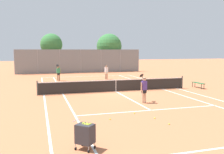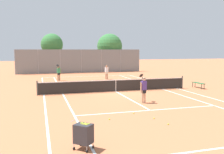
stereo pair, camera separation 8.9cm
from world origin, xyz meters
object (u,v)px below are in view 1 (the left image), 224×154
object	(u,v)px
player_far_left	(58,72)
player_far_right	(106,71)
courtside_bench	(198,83)
loose_tennis_ball_4	(155,118)
player_near_side	(144,88)
tree_behind_left	(51,45)
loose_tennis_ball_2	(134,113)
loose_tennis_ball_0	(169,124)
loose_tennis_ball_1	(110,119)
ball_cart	(85,134)
loose_tennis_ball_3	(50,92)
tennis_net	(116,85)
tree_behind_right	(108,47)

from	to	relation	value
player_far_left	player_far_right	xyz separation A→B (m)	(5.23, -0.28, -0.02)
player_far_left	courtside_bench	distance (m)	14.15
loose_tennis_ball_4	player_near_side	bearing A→B (deg)	74.72
player_far_left	tree_behind_left	bearing A→B (deg)	91.03
player_near_side	loose_tennis_ball_2	world-z (taller)	player_near_side
loose_tennis_ball_0	loose_tennis_ball_1	world-z (taller)	same
tree_behind_left	player_far_right	bearing A→B (deg)	-63.89
loose_tennis_ball_1	ball_cart	bearing A→B (deg)	-119.31
player_far_left	loose_tennis_ball_4	distance (m)	16.76
loose_tennis_ball_3	tree_behind_left	bearing A→B (deg)	86.72
tennis_net	tree_behind_right	xyz separation A→B (m)	(4.74, 19.10, 3.21)
loose_tennis_ball_2	loose_tennis_ball_3	xyz separation A→B (m)	(-3.90, 8.03, 0.00)
tree_behind_left	tree_behind_right	world-z (taller)	tree_behind_right
tennis_net	player_far_left	bearing A→B (deg)	114.32
loose_tennis_ball_1	loose_tennis_ball_4	size ratio (longest dim) A/B	1.00
loose_tennis_ball_1	loose_tennis_ball_2	size ratio (longest dim) A/B	1.00
tennis_net	tree_behind_left	xyz separation A→B (m)	(-4.00, 19.19, 3.49)
player_far_left	player_far_right	bearing A→B (deg)	-3.11
player_far_right	courtside_bench	bearing A→B (deg)	-54.33
loose_tennis_ball_4	tree_behind_right	bearing A→B (deg)	78.97
tree_behind_right	courtside_bench	bearing A→B (deg)	-82.13
tennis_net	loose_tennis_ball_0	bearing A→B (deg)	-92.26
loose_tennis_ball_3	courtside_bench	distance (m)	12.52
tennis_net	tree_behind_right	world-z (taller)	tree_behind_right
ball_cart	courtside_bench	distance (m)	15.79
tennis_net	player_far_left	xyz separation A→B (m)	(-3.80, 8.41, 0.42)
tennis_net	loose_tennis_ball_3	size ratio (longest dim) A/B	181.82
ball_cart	player_near_side	xyz separation A→B (m)	(4.82, 6.17, 0.39)
loose_tennis_ball_1	loose_tennis_ball_0	bearing A→B (deg)	-33.26
loose_tennis_ball_1	courtside_bench	distance (m)	12.46
loose_tennis_ball_1	loose_tennis_ball_3	xyz separation A→B (m)	(-2.38, 8.73, 0.00)
loose_tennis_ball_1	loose_tennis_ball_3	bearing A→B (deg)	105.27
player_near_side	courtside_bench	world-z (taller)	player_near_side
loose_tennis_ball_2	ball_cart	bearing A→B (deg)	-130.49
ball_cart	player_near_side	distance (m)	7.84
player_near_side	loose_tennis_ball_2	bearing A→B (deg)	-123.40
loose_tennis_ball_3	tree_behind_right	world-z (taller)	tree_behind_right
player_near_side	loose_tennis_ball_1	world-z (taller)	player_near_side
player_far_right	loose_tennis_ball_3	bearing A→B (deg)	-132.88
loose_tennis_ball_2	tree_behind_left	bearing A→B (deg)	96.27
loose_tennis_ball_3	ball_cart	bearing A→B (deg)	-86.99
player_far_left	loose_tennis_ball_0	world-z (taller)	player_far_left
loose_tennis_ball_2	tree_behind_left	xyz separation A→B (m)	(-2.86, 26.05, 3.97)
ball_cart	tree_behind_left	distance (m)	30.09
player_far_right	loose_tennis_ball_2	bearing A→B (deg)	-99.69
loose_tennis_ball_2	loose_tennis_ball_4	world-z (taller)	same
loose_tennis_ball_0	loose_tennis_ball_2	size ratio (longest dim) A/B	1.00
player_near_side	player_far_left	world-z (taller)	same
tennis_net	loose_tennis_ball_2	size ratio (longest dim) A/B	181.82
player_far_left	tree_behind_right	world-z (taller)	tree_behind_right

